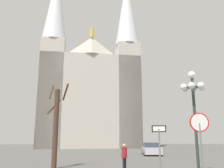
{
  "coord_description": "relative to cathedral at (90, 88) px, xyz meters",
  "views": [
    {
      "loc": [
        -3.61,
        -7.42,
        1.95
      ],
      "look_at": [
        -1.15,
        19.86,
        7.95
      ],
      "focal_mm": 38.7,
      "sensor_mm": 36.0,
      "label": 1
    }
  ],
  "objects": [
    {
      "name": "bare_tree",
      "position": [
        -2.05,
        -29.99,
        -8.5
      ],
      "size": [
        1.47,
        1.17,
        5.44
      ],
      "color": "#473323",
      "rests_on": "ground"
    },
    {
      "name": "cathedral",
      "position": [
        0.0,
        0.0,
        0.0
      ],
      "size": [
        18.99,
        12.26,
        35.47
      ],
      "color": "#BCB5A5",
      "rests_on": "ground"
    },
    {
      "name": "stop_sign",
      "position": [
        5.27,
        -35.13,
        -9.02
      ],
      "size": [
        0.89,
        0.16,
        3.06
      ],
      "color": "slate",
      "rests_on": "ground"
    },
    {
      "name": "street_lamp",
      "position": [
        5.91,
        -33.26,
        -7.22
      ],
      "size": [
        1.43,
        1.29,
        5.61
      ],
      "color": "#2D3833",
      "rests_on": "ground"
    },
    {
      "name": "one_way_arrow_sign",
      "position": [
        3.16,
        -35.7,
        -9.66
      ],
      "size": [
        0.61,
        0.19,
        2.43
      ],
      "color": "slate",
      "rests_on": "ground"
    },
    {
      "name": "parked_car_near_silver",
      "position": [
        6.99,
        -18.99,
        -10.57
      ],
      "size": [
        2.43,
        4.67,
        1.34
      ],
      "color": "#B7B7BC",
      "rests_on": "ground"
    },
    {
      "name": "pedestrian_walking",
      "position": [
        2.16,
        -31.93,
        -10.27
      ],
      "size": [
        0.32,
        0.32,
        1.56
      ],
      "color": "black",
      "rests_on": "ground"
    }
  ]
}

